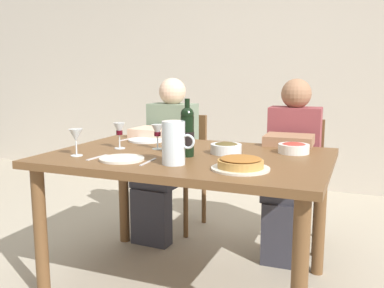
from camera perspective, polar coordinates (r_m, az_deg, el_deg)
ground_plane at (r=2.56m, az=-0.51°, el=-18.33°), size 8.00×8.00×0.00m
back_wall at (r=4.55m, az=11.26°, el=11.95°), size 8.00×0.10×2.80m
dining_table at (r=2.32m, az=-0.53°, el=-3.62°), size 1.50×1.00×0.76m
wine_bottle at (r=2.23m, az=-0.64°, el=1.66°), size 0.07×0.07×0.31m
water_pitcher at (r=2.04m, az=-2.48°, el=-0.19°), size 0.17×0.11×0.21m
baked_tart at (r=1.95m, az=6.55°, el=-2.64°), size 0.27×0.27×0.06m
salad_bowl at (r=2.40m, az=13.53°, el=-0.47°), size 0.17×0.17×0.06m
olive_bowl at (r=2.32m, az=4.60°, el=-0.50°), size 0.17×0.17×0.06m
wine_glass_left_diner at (r=2.45m, az=-4.68°, el=1.66°), size 0.07×0.07×0.14m
wine_glass_right_diner at (r=2.49m, az=-9.76°, el=1.83°), size 0.07×0.07×0.15m
wine_glass_centre at (r=2.32m, az=-15.37°, el=1.03°), size 0.07×0.07×0.14m
dinner_plate_left_setting at (r=2.18m, az=-9.41°, el=-1.99°), size 0.23×0.23×0.01m
dinner_plate_right_setting at (r=2.76m, az=-6.09°, el=0.53°), size 0.24×0.24×0.01m
fork_left_setting at (r=2.26m, az=-12.66°, el=-1.77°), size 0.03×0.16×0.00m
knife_left_setting at (r=2.11m, az=-5.92°, el=-2.41°), size 0.02×0.18×0.00m
knife_right_setting at (r=2.70m, az=-3.28°, el=0.27°), size 0.02×0.18×0.00m
spoon_right_setting at (r=2.84m, az=-8.76°, el=0.64°), size 0.03×0.16×0.00m
chair_left at (r=3.34m, az=-1.65°, el=-2.54°), size 0.42×0.42×0.87m
diner_left at (r=3.11m, az=-3.55°, el=-1.22°), size 0.35×0.51×1.16m
chair_right at (r=3.11m, az=13.73°, el=-3.72°), size 0.41×0.41×0.87m
diner_right at (r=2.86m, az=13.24°, el=-2.42°), size 0.35×0.51×1.16m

